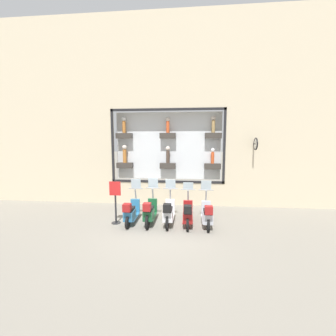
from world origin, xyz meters
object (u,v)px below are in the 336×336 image
(scooter_red_1, at_px, (188,214))
(scooter_green_3, at_px, (150,212))
(scooter_white_2, at_px, (169,213))
(shop_sign_post, at_px, (115,200))
(scooter_silver_0, at_px, (207,215))
(scooter_teal_4, at_px, (131,212))

(scooter_red_1, xyz_separation_m, scooter_green_3, (0.02, 1.48, 0.03))
(scooter_white_2, xyz_separation_m, shop_sign_post, (-0.00, 2.10, 0.46))
(shop_sign_post, bearing_deg, scooter_green_3, -89.71)
(scooter_green_3, distance_m, shop_sign_post, 1.43)
(scooter_red_1, distance_m, scooter_green_3, 1.48)
(scooter_white_2, height_order, scooter_green_3, scooter_green_3)
(scooter_red_1, distance_m, scooter_white_2, 0.74)
(scooter_silver_0, relative_size, shop_sign_post, 1.03)
(scooter_red_1, xyz_separation_m, scooter_white_2, (0.01, 0.74, 0.02))
(scooter_white_2, bearing_deg, scooter_red_1, -90.92)
(scooter_silver_0, xyz_separation_m, scooter_teal_4, (0.00, 2.96, 0.00))
(scooter_silver_0, distance_m, shop_sign_post, 3.61)
(scooter_silver_0, height_order, scooter_teal_4, scooter_teal_4)
(scooter_silver_0, bearing_deg, scooter_white_2, 89.58)
(shop_sign_post, bearing_deg, scooter_red_1, -90.17)
(scooter_red_1, distance_m, shop_sign_post, 2.88)
(scooter_white_2, relative_size, scooter_teal_4, 1.01)
(scooter_silver_0, distance_m, scooter_red_1, 0.74)
(scooter_green_3, bearing_deg, scooter_red_1, -90.59)
(scooter_silver_0, height_order, scooter_green_3, scooter_green_3)
(scooter_teal_4, bearing_deg, scooter_white_2, -89.66)
(scooter_red_1, bearing_deg, scooter_white_2, 89.08)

